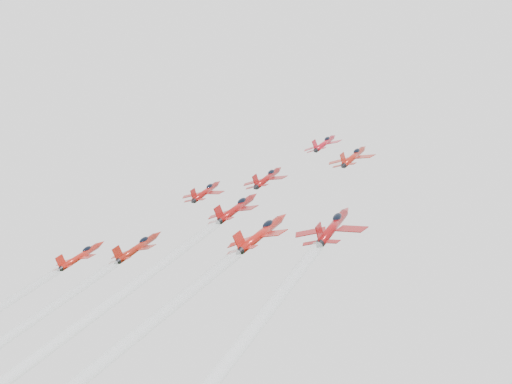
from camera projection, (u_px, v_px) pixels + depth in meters
The scene contains 5 objects.
jet_lead at pixel (325, 143), 149.50m from camera, with size 8.84×11.03×7.94m.
jet_row2_left at pixel (206, 191), 141.23m from camera, with size 9.24×11.54×8.31m.
jet_row2_center at pixel (268, 177), 134.85m from camera, with size 9.27×11.58×8.34m.
jet_row2_right at pixel (354, 156), 128.35m from camera, with size 9.02×11.26×8.11m.
jet_center at pixel (32, 365), 79.72m from camera, with size 9.96×89.78×62.69m.
Camera 1 is at (65.34, -97.27, 106.33)m, focal length 50.00 mm.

